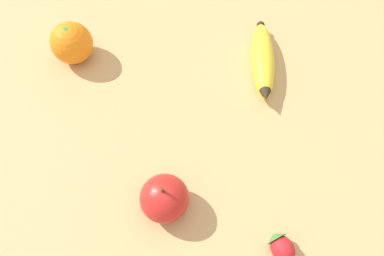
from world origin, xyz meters
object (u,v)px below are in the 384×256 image
object	(u,v)px
apple	(164,198)
orange	(72,43)
strawberry	(281,247)
banana	(263,60)

from	to	relation	value
apple	orange	bearing A→B (deg)	-87.58
strawberry	apple	size ratio (longest dim) A/B	0.58
banana	strawberry	bearing A→B (deg)	1.99
strawberry	apple	distance (m)	0.18
orange	strawberry	size ratio (longest dim) A/B	1.65
strawberry	orange	bearing A→B (deg)	17.56
strawberry	apple	xyz separation A→B (m)	(0.11, -0.14, 0.02)
banana	strawberry	world-z (taller)	banana
banana	orange	size ratio (longest dim) A/B	2.22
banana	strawberry	distance (m)	0.32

